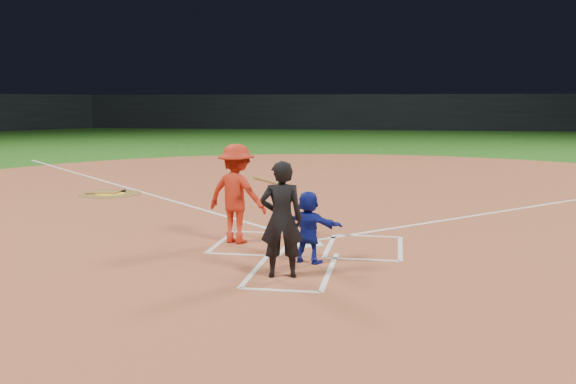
% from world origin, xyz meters
% --- Properties ---
extents(ground, '(120.00, 120.00, 0.00)m').
position_xyz_m(ground, '(0.00, 0.00, 0.00)').
color(ground, '#1D5515').
rests_on(ground, ground).
extents(home_plate_dirt, '(28.00, 28.00, 0.01)m').
position_xyz_m(home_plate_dirt, '(0.00, 6.00, 0.01)').
color(home_plate_dirt, '#984E31').
rests_on(home_plate_dirt, ground).
extents(stadium_wall_far, '(80.00, 1.20, 3.20)m').
position_xyz_m(stadium_wall_far, '(0.00, 48.00, 1.60)').
color(stadium_wall_far, black).
rests_on(stadium_wall_far, ground).
extents(home_plate, '(0.60, 0.60, 0.02)m').
position_xyz_m(home_plate, '(0.00, 0.00, 0.02)').
color(home_plate, silver).
rests_on(home_plate, home_plate_dirt).
extents(on_deck_circle, '(1.70, 1.70, 0.01)m').
position_xyz_m(on_deck_circle, '(-6.23, 5.32, 0.02)').
color(on_deck_circle, brown).
rests_on(on_deck_circle, home_plate_dirt).
extents(on_deck_logo, '(0.80, 0.80, 0.00)m').
position_xyz_m(on_deck_logo, '(-6.23, 5.32, 0.02)').
color(on_deck_logo, yellow).
rests_on(on_deck_logo, on_deck_circle).
extents(on_deck_bat_a, '(0.09, 0.84, 0.06)m').
position_xyz_m(on_deck_bat_a, '(-6.08, 5.57, 0.05)').
color(on_deck_bat_a, '#9F633A').
rests_on(on_deck_bat_a, on_deck_circle).
extents(on_deck_bat_b, '(0.82, 0.30, 0.06)m').
position_xyz_m(on_deck_bat_b, '(-6.43, 5.22, 0.05)').
color(on_deck_bat_b, olive).
rests_on(on_deck_bat_b, on_deck_circle).
extents(bat_weight_donut, '(0.19, 0.19, 0.05)m').
position_xyz_m(bat_weight_donut, '(-6.03, 5.72, 0.05)').
color(bat_weight_donut, black).
rests_on(bat_weight_donut, on_deck_circle).
extents(catcher, '(1.10, 0.63, 1.13)m').
position_xyz_m(catcher, '(0.17, -1.24, 0.58)').
color(catcher, '#121E92').
rests_on(catcher, home_plate_dirt).
extents(umpire, '(0.68, 0.51, 1.68)m').
position_xyz_m(umpire, '(-0.10, -2.12, 0.85)').
color(umpire, black).
rests_on(umpire, home_plate_dirt).
extents(chalk_markings, '(28.35, 17.32, 0.01)m').
position_xyz_m(chalk_markings, '(0.00, 5.29, 0.01)').
color(chalk_markings, white).
rests_on(chalk_markings, home_plate_dirt).
extents(batter_at_plate, '(1.46, 1.02, 1.76)m').
position_xyz_m(batter_at_plate, '(-1.29, -0.02, 0.89)').
color(batter_at_plate, '#B52714').
rests_on(batter_at_plate, home_plate_dirt).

